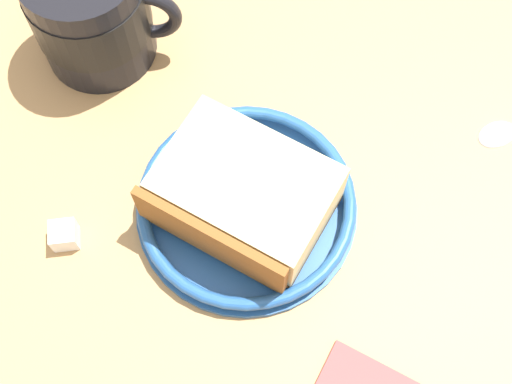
# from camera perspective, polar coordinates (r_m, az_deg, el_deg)

# --- Properties ---
(ground_plane) EXTENTS (1.45, 1.45, 0.02)m
(ground_plane) POSITION_cam_1_polar(r_m,az_deg,el_deg) (0.50, -0.74, 0.38)
(ground_plane) COLOR tan
(small_plate) EXTENTS (0.15, 0.15, 0.02)m
(small_plate) POSITION_cam_1_polar(r_m,az_deg,el_deg) (0.47, -1.08, -1.09)
(small_plate) COLOR #26599E
(small_plate) RESTS_ON ground_plane
(cake_slice) EXTENTS (0.12, 0.13, 0.05)m
(cake_slice) POSITION_cam_1_polar(r_m,az_deg,el_deg) (0.45, -1.30, -0.22)
(cake_slice) COLOR brown
(cake_slice) RESTS_ON small_plate
(tea_mug) EXTENTS (0.09, 0.11, 0.09)m
(tea_mug) POSITION_cam_1_polar(r_m,az_deg,el_deg) (0.52, -13.46, 14.42)
(tea_mug) COLOR black
(tea_mug) RESTS_ON ground_plane
(sugar_cube) EXTENTS (0.02, 0.02, 0.02)m
(sugar_cube) POSITION_cam_1_polar(r_m,az_deg,el_deg) (0.48, -15.53, -3.43)
(sugar_cube) COLOR white
(sugar_cube) RESTS_ON ground_plane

